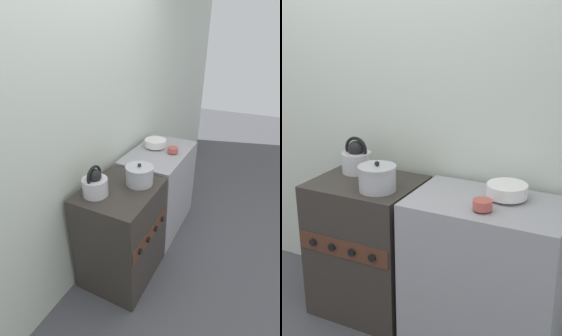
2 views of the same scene
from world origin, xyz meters
TOP-DOWN VIEW (x-y plane):
  - ground_plane at (0.00, 0.00)m, footprint 12.00×12.00m
  - wall_back at (0.00, 0.59)m, footprint 7.00×0.06m
  - stove at (-0.00, 0.26)m, footprint 0.62×0.54m
  - counter at (0.76, 0.26)m, footprint 0.84×0.52m
  - kettle at (-0.14, 0.38)m, footprint 0.22×0.18m
  - cooking_pot at (0.14, 0.17)m, footprint 0.22×0.22m
  - enamel_bowl at (0.83, 0.34)m, footprint 0.22×0.22m
  - small_ceramic_bowl at (0.77, 0.13)m, footprint 0.10×0.10m

SIDE VIEW (x-z plane):
  - ground_plane at x=0.00m, z-range 0.00..0.00m
  - stove at x=0.00m, z-range 0.00..0.85m
  - counter at x=0.76m, z-range 0.00..0.86m
  - small_ceramic_bowl at x=0.77m, z-range 0.87..0.93m
  - enamel_bowl at x=0.83m, z-range 0.87..0.95m
  - cooking_pot at x=0.14m, z-range 0.84..1.01m
  - kettle at x=-0.14m, z-range 0.82..1.05m
  - wall_back at x=0.00m, z-range 0.00..2.50m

